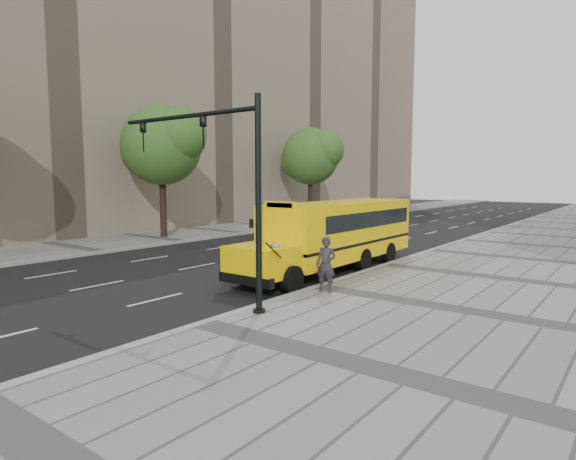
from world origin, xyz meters
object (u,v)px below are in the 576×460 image
Objects in this scene: taxi_near at (291,248)px; pedestrian at (326,264)px; tree_c at (311,156)px; taxi_far at (302,224)px; school_bus at (338,230)px; traffic_signal at (223,177)px; tree_b at (162,144)px.

taxi_near is 2.22× the size of pedestrian.
tree_c is 29.97m from pedestrian.
taxi_far is (-6.73, 10.28, -0.02)m from taxi_near.
school_bus is 1.81× the size of traffic_signal.
tree_c reaches higher than traffic_signal.
taxi_near reaches higher than taxi_far.
taxi_far is at bearing 116.85° from taxi_near.
taxi_far is at bearing 118.88° from traffic_signal.
school_bus is at bearing 105.04° from pedestrian.
taxi_near is at bearing -177.84° from school_bus.
tree_b is 17.27m from tree_c.
school_bus is at bearing -4.21° from taxi_near.
traffic_signal is (15.59, -10.10, -2.18)m from tree_b.
taxi_far is 0.67× the size of traffic_signal.
tree_c is 4.58× the size of pedestrian.
tree_b reaches higher than tree_c.
pedestrian is (2.27, -4.49, -0.65)m from school_bus.
pedestrian is (17.17, -6.78, -5.16)m from tree_b.
tree_b reaches higher than school_bus.
traffic_signal is at bearing -79.53° from taxi_far.
school_bus is at bearing -52.69° from tree_c.
tree_b is at bearing 147.07° from traffic_signal.
tree_c is at bearing 127.31° from school_bus.
tree_b is 1.00× the size of tree_c.
tree_c is at bearing 102.76° from taxi_far.
tree_b is 1.38× the size of traffic_signal.
taxi_far is 20.83m from traffic_signal.
taxi_near is (-2.50, -0.09, -1.04)m from school_bus.
taxi_far is (-9.24, 10.19, -1.05)m from school_bus.
school_bus is 6.02× the size of pedestrian.
taxi_far is at bearing 54.36° from tree_b.
tree_b is 2.07× the size of taxi_near.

